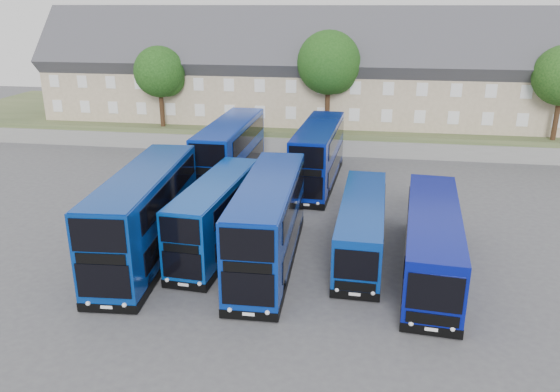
{
  "coord_description": "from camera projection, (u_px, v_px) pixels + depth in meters",
  "views": [
    {
      "loc": [
        5.51,
        -25.2,
        13.47
      ],
      "look_at": [
        0.59,
        6.04,
        2.2
      ],
      "focal_mm": 35.0,
      "sensor_mm": 36.0,
      "label": 1
    }
  ],
  "objects": [
    {
      "name": "dd_front_mid",
      "position": [
        217.0,
        217.0,
        30.85
      ],
      "size": [
        3.09,
        10.36,
        4.06
      ],
      "rotation": [
        0.0,
        0.0,
        -0.07
      ],
      "color": "#083A97",
      "rests_on": "ground"
    },
    {
      "name": "retaining_wall",
      "position": [
        304.0,
        147.0,
        50.86
      ],
      "size": [
        70.0,
        0.4,
        1.5
      ],
      "primitive_type": "cube",
      "color": "slate",
      "rests_on": "ground"
    },
    {
      "name": "dd_rear_right",
      "position": [
        318.0,
        156.0,
        42.0
      ],
      "size": [
        3.31,
        11.82,
        4.65
      ],
      "rotation": [
        0.0,
        0.0,
        -0.05
      ],
      "color": "#071C8C",
      "rests_on": "ground"
    },
    {
      "name": "tree_mid",
      "position": [
        330.0,
        65.0,
        49.58
      ],
      "size": [
        5.76,
        5.76,
        9.18
      ],
      "color": "#382314",
      "rests_on": "earth_bank"
    },
    {
      "name": "dd_front_left",
      "position": [
        146.0,
        217.0,
        29.81
      ],
      "size": [
        3.65,
        12.44,
        4.88
      ],
      "rotation": [
        0.0,
        0.0,
        0.07
      ],
      "color": "navy",
      "rests_on": "ground"
    },
    {
      "name": "terrace_row",
      "position": [
        342.0,
        76.0,
        54.04
      ],
      "size": [
        60.0,
        10.4,
        11.2
      ],
      "color": "tan",
      "rests_on": "earth_bank"
    },
    {
      "name": "tree_west",
      "position": [
        161.0,
        74.0,
        51.8
      ],
      "size": [
        4.8,
        4.8,
        7.65
      ],
      "color": "#382314",
      "rests_on": "earth_bank"
    },
    {
      "name": "coach_east_b",
      "position": [
        432.0,
        242.0,
        28.34
      ],
      "size": [
        3.68,
        12.7,
        3.43
      ],
      "rotation": [
        0.0,
        0.0,
        -0.08
      ],
      "color": "#071081",
      "rests_on": "ground"
    },
    {
      "name": "dd_front_right",
      "position": [
        268.0,
        225.0,
        29.01
      ],
      "size": [
        2.94,
        11.81,
        4.67
      ],
      "rotation": [
        0.0,
        0.0,
        0.02
      ],
      "color": "navy",
      "rests_on": "ground"
    },
    {
      "name": "coach_east_a",
      "position": [
        362.0,
        227.0,
        30.69
      ],
      "size": [
        2.76,
        11.42,
        3.1
      ],
      "rotation": [
        0.0,
        0.0,
        -0.03
      ],
      "color": "navy",
      "rests_on": "ground"
    },
    {
      "name": "dd_rear_left",
      "position": [
        231.0,
        154.0,
        42.16
      ],
      "size": [
        2.97,
        12.24,
        4.85
      ],
      "rotation": [
        0.0,
        0.0,
        -0.01
      ],
      "color": "#082CA2",
      "rests_on": "ground"
    },
    {
      "name": "ground",
      "position": [
        251.0,
        272.0,
        28.78
      ],
      "size": [
        120.0,
        120.0,
        0.0
      ],
      "primitive_type": "plane",
      "color": "#4A4A4F",
      "rests_on": "ground"
    },
    {
      "name": "earth_bank",
      "position": [
        314.0,
        122.0,
        60.08
      ],
      "size": [
        80.0,
        20.0,
        2.0
      ],
      "primitive_type": "cube",
      "color": "#445530",
      "rests_on": "ground"
    }
  ]
}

